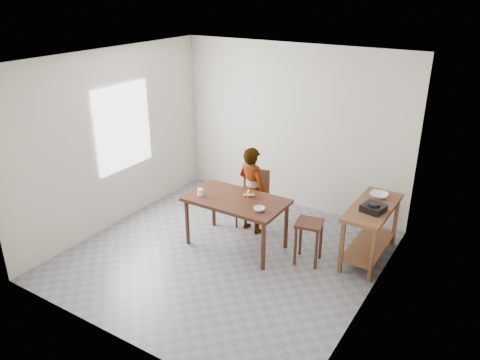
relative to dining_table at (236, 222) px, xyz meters
The scene contains 17 objects.
floor 0.50m from the dining_table, 90.00° to the right, with size 4.00×4.00×0.04m, color slate.
ceiling 2.36m from the dining_table, 90.00° to the right, with size 4.00×4.00×0.04m, color white.
wall_back 1.98m from the dining_table, 90.00° to the left, with size 4.00×0.04×2.70m, color beige.
wall_front 2.52m from the dining_table, 90.00° to the right, with size 4.00×0.04×2.70m, color beige.
wall_left 2.26m from the dining_table, behind, with size 0.04×4.00×2.70m, color beige.
wall_right 2.26m from the dining_table, ahead, with size 0.04×4.00×2.70m, color beige.
window_pane 2.27m from the dining_table, behind, with size 0.02×1.10×1.30m, color white.
dining_table is the anchor object (origin of this frame).
prep_counter 1.86m from the dining_table, 22.15° to the left, with size 0.50×1.20×0.80m, color brown, non-canonical shape.
child 0.60m from the dining_table, 95.90° to the left, with size 0.49×0.32×1.35m, color white.
dining_chair 0.68m from the dining_table, 101.65° to the left, with size 0.43×0.43×0.88m, color #3D1E11, non-canonical shape.
stool 1.07m from the dining_table, ahead, with size 0.34×0.34×0.61m, color #3D1E11, non-canonical shape.
glass_tumbler 0.67m from the dining_table, 160.52° to the right, with size 0.08×0.08×0.10m, color white.
small_bowl 0.62m from the dining_table, 17.88° to the right, with size 0.15×0.15×0.05m, color white.
banana 0.45m from the dining_table, 54.04° to the left, with size 0.17×0.12×0.06m, color #D3B751, non-canonical shape.
serving_bowl 2.03m from the dining_table, 30.50° to the left, with size 0.24×0.24×0.06m, color white.
gas_burner 1.91m from the dining_table, 17.04° to the left, with size 0.27×0.27×0.09m, color black.
Camera 1 is at (3.19, -4.68, 3.54)m, focal length 35.00 mm.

